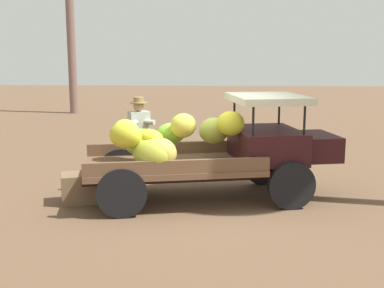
# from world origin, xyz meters

# --- Properties ---
(ground_plane) EXTENTS (60.00, 60.00, 0.00)m
(ground_plane) POSITION_xyz_m (0.00, 0.00, 0.00)
(ground_plane) COLOR brown
(truck) EXTENTS (4.64, 2.46, 1.84)m
(truck) POSITION_xyz_m (0.01, 0.11, 0.91)
(truck) COLOR black
(truck) RESTS_ON ground
(farmer) EXTENTS (0.57, 0.54, 1.72)m
(farmer) POSITION_xyz_m (-1.51, 1.25, 0.98)
(farmer) COLOR #BBB899
(farmer) RESTS_ON ground
(wooden_crate) EXTENTS (0.72, 0.67, 0.51)m
(wooden_crate) POSITION_xyz_m (-2.36, -0.20, 0.26)
(wooden_crate) COLOR brown
(wooden_crate) RESTS_ON ground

